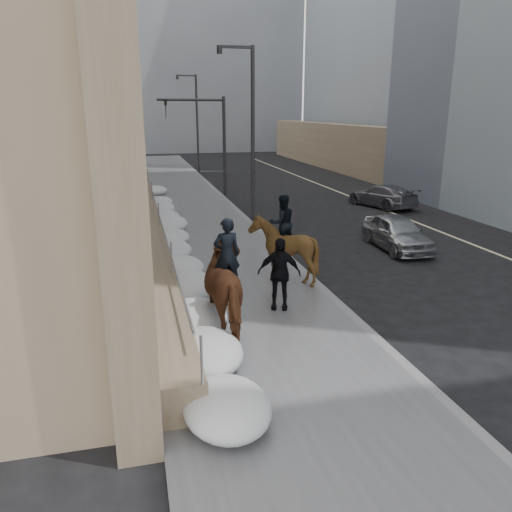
{
  "coord_description": "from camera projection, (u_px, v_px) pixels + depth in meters",
  "views": [
    {
      "loc": [
        -2.68,
        -9.26,
        5.25
      ],
      "look_at": [
        0.2,
        2.44,
        1.7
      ],
      "focal_mm": 35.0,
      "sensor_mm": 36.0,
      "label": 1
    }
  ],
  "objects": [
    {
      "name": "ground",
      "position": [
        274.0,
        363.0,
        10.72
      ],
      "size": [
        140.0,
        140.0,
        0.0
      ],
      "primitive_type": "plane",
      "color": "black",
      "rests_on": "ground"
    },
    {
      "name": "sidewalk",
      "position": [
        206.0,
        244.0,
        20.02
      ],
      "size": [
        5.0,
        80.0,
        0.12
      ],
      "primitive_type": "cube",
      "color": "#515153",
      "rests_on": "ground"
    },
    {
      "name": "curb",
      "position": [
        269.0,
        240.0,
        20.62
      ],
      "size": [
        0.24,
        80.0,
        0.12
      ],
      "primitive_type": "cube",
      "color": "slate",
      "rests_on": "ground"
    },
    {
      "name": "lane_line",
      "position": [
        437.0,
        231.0,
        22.45
      ],
      "size": [
        0.15,
        70.0,
        0.01
      ],
      "primitive_type": "cube",
      "color": "#BFB78C",
      "rests_on": "ground"
    },
    {
      "name": "limestone_building",
      "position": [
        71.0,
        35.0,
        25.59
      ],
      "size": [
        6.1,
        44.0,
        18.0
      ],
      "color": "tan",
      "rests_on": "ground"
    },
    {
      "name": "bg_building_mid",
      "position": [
        177.0,
        38.0,
        63.57
      ],
      "size": [
        30.0,
        12.0,
        28.0
      ],
      "primitive_type": "cube",
      "color": "slate",
      "rests_on": "ground"
    },
    {
      "name": "bg_building_far",
      "position": [
        103.0,
        76.0,
        73.58
      ],
      "size": [
        24.0,
        12.0,
        20.0
      ],
      "primitive_type": "cube",
      "color": "gray",
      "rests_on": "ground"
    },
    {
      "name": "streetlight_mid",
      "position": [
        249.0,
        124.0,
        23.1
      ],
      "size": [
        1.71,
        0.24,
        8.0
      ],
      "color": "#2D2D30",
      "rests_on": "ground"
    },
    {
      "name": "streetlight_far",
      "position": [
        195.0,
        118.0,
        41.73
      ],
      "size": [
        1.71,
        0.24,
        8.0
      ],
      "color": "#2D2D30",
      "rests_on": "ground"
    },
    {
      "name": "traffic_signal",
      "position": [
        209.0,
        131.0,
        30.56
      ],
      "size": [
        4.1,
        0.22,
        6.0
      ],
      "color": "#2D2D30",
      "rests_on": "ground"
    },
    {
      "name": "snow_bank",
      "position": [
        174.0,
        249.0,
        17.82
      ],
      "size": [
        1.7,
        18.1,
        0.76
      ],
      "color": "silver",
      "rests_on": "sidewalk"
    },
    {
      "name": "mounted_horse_left",
      "position": [
        231.0,
        287.0,
        11.63
      ],
      "size": [
        1.45,
        2.73,
        2.76
      ],
      "rotation": [
        0.0,
        0.0,
        3.24
      ],
      "color": "#472715",
      "rests_on": "sidewalk"
    },
    {
      "name": "mounted_horse_right",
      "position": [
        283.0,
        246.0,
        15.26
      ],
      "size": [
        1.87,
        2.05,
        2.68
      ],
      "rotation": [
        0.0,
        0.0,
        3.27
      ],
      "color": "#402A12",
      "rests_on": "sidewalk"
    },
    {
      "name": "pedestrian",
      "position": [
        279.0,
        273.0,
        13.15
      ],
      "size": [
        1.23,
        0.79,
        1.94
      ],
      "primitive_type": "imported",
      "rotation": [
        0.0,
        0.0,
        -0.3
      ],
      "color": "black",
      "rests_on": "sidewalk"
    },
    {
      "name": "car_silver",
      "position": [
        397.0,
        232.0,
        19.34
      ],
      "size": [
        1.77,
        3.97,
        1.33
      ],
      "primitive_type": "imported",
      "rotation": [
        0.0,
        0.0,
        -0.05
      ],
      "color": "#9DA0A4",
      "rests_on": "ground"
    },
    {
      "name": "car_grey",
      "position": [
        382.0,
        196.0,
        27.81
      ],
      "size": [
        2.95,
        4.62,
        1.25
      ],
      "primitive_type": "imported",
      "rotation": [
        0.0,
        0.0,
        3.45
      ],
      "color": "slate",
      "rests_on": "ground"
    }
  ]
}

